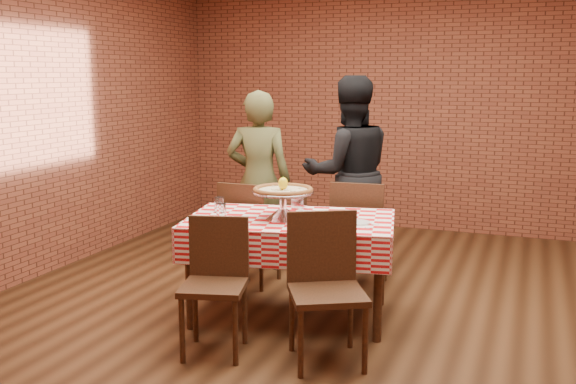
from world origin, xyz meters
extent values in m
plane|color=black|center=(0.00, 0.00, 0.00)|extent=(6.00, 6.00, 0.00)
plane|color=brown|center=(0.00, 3.00, 1.45)|extent=(5.50, 0.00, 5.50)
cube|color=#462714|center=(-0.28, -0.18, 0.38)|extent=(1.63, 1.16, 0.75)
cylinder|color=beige|center=(-0.32, -0.23, 0.97)|extent=(0.52, 0.52, 0.03)
ellipsoid|color=yellow|center=(-0.32, -0.23, 1.02)|extent=(0.08, 0.08, 0.09)
cylinder|color=white|center=(-0.74, -0.40, 0.81)|extent=(0.08, 0.08, 0.11)
cylinder|color=white|center=(-0.87, -0.18, 0.81)|extent=(0.08, 0.08, 0.11)
cylinder|color=white|center=(0.23, -0.18, 0.76)|extent=(0.20, 0.20, 0.01)
cube|color=white|center=(0.33, -0.28, 0.76)|extent=(0.06, 0.06, 0.00)
cube|color=white|center=(0.35, -0.17, 0.76)|extent=(0.06, 0.04, 0.00)
cube|color=silver|center=(-0.33, 0.14, 0.83)|extent=(0.10, 0.08, 0.14)
imported|color=#484928|center=(-1.01, 0.91, 0.83)|extent=(0.68, 0.52, 1.66)
imported|color=black|center=(-0.23, 1.22, 0.89)|extent=(1.09, 1.02, 1.79)
camera|label=1|loc=(1.37, -4.58, 1.81)|focal=40.85mm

